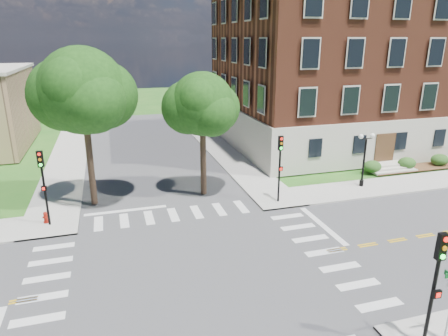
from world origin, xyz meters
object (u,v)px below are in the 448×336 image
object	(u,v)px
traffic_signal_ne	(280,160)
fire_hydrant	(46,218)
traffic_signal_nw	(43,179)
twin_lamp_west	(364,157)
traffic_signal_se	(436,278)

from	to	relation	value
traffic_signal_ne	fire_hydrant	size ratio (longest dim) A/B	6.40
traffic_signal_nw	twin_lamp_west	size ratio (longest dim) A/B	1.13
twin_lamp_west	traffic_signal_se	bearing A→B (deg)	-117.30
traffic_signal_se	traffic_signal_nw	xyz separation A→B (m)	(-14.76, 15.27, 0.00)
traffic_signal_se	twin_lamp_west	distance (m)	17.75
traffic_signal_se	traffic_signal_nw	bearing A→B (deg)	134.04
traffic_signal_se	traffic_signal_nw	size ratio (longest dim) A/B	1.00
traffic_signal_se	fire_hydrant	bearing A→B (deg)	133.83
traffic_signal_se	twin_lamp_west	xyz separation A→B (m)	(8.13, 15.76, -0.66)
traffic_signal_se	fire_hydrant	distance (m)	21.84
traffic_signal_nw	twin_lamp_west	distance (m)	22.91
twin_lamp_west	fire_hydrant	bearing A→B (deg)	-179.69
twin_lamp_west	fire_hydrant	world-z (taller)	twin_lamp_west
traffic_signal_nw	twin_lamp_west	xyz separation A→B (m)	(22.90, 0.49, -0.66)
traffic_signal_se	traffic_signal_ne	size ratio (longest dim) A/B	1.00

